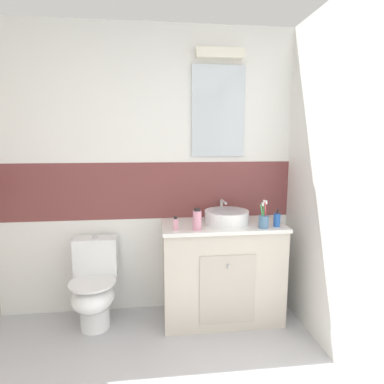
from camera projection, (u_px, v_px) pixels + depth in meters
name	position (u px, v px, depth m)	size (l,w,h in m)	color
wall_back_tiled	(147.00, 172.00, 2.83)	(3.20, 0.20, 2.50)	white
vanity_cabinet	(221.00, 271.00, 2.75)	(1.02, 0.51, 0.85)	beige
sink_basin	(227.00, 216.00, 2.68)	(0.37, 0.42, 0.17)	white
toilet	(94.00, 286.00, 2.63)	(0.37, 0.50, 0.74)	white
toothbrush_cup	(264.00, 221.00, 2.53)	(0.08, 0.08, 0.23)	#4C7299
soap_dispenser	(277.00, 220.00, 2.57)	(0.05, 0.05, 0.15)	#2659B2
perfume_flask_small	(176.00, 224.00, 2.47)	(0.04, 0.03, 0.11)	pink
mouthwash_bottle	(197.00, 220.00, 2.47)	(0.07, 0.07, 0.17)	pink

